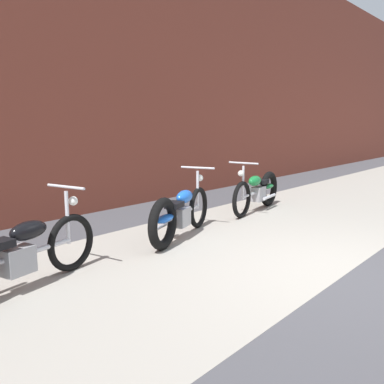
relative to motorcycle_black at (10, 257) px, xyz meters
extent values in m
plane|color=#47474C|center=(2.80, -2.32, -0.40)|extent=(80.00, 80.00, 0.00)
cube|color=#9E998E|center=(2.80, -0.57, -0.40)|extent=(36.00, 3.50, 0.01)
cube|color=brown|center=(2.80, 2.88, 2.77)|extent=(36.00, 0.50, 6.34)
torus|color=black|center=(0.79, 0.16, -0.06)|extent=(0.68, 0.21, 0.68)
cylinder|color=silver|center=(0.15, 0.03, -0.02)|extent=(1.22, 0.30, 0.06)
cube|color=#99999E|center=(0.08, 0.01, -0.06)|extent=(0.36, 0.28, 0.28)
ellipsoid|color=black|center=(0.23, 0.04, 0.22)|extent=(0.47, 0.27, 0.20)
cylinder|color=silver|center=(0.75, 0.15, 0.25)|extent=(0.05, 0.05, 0.62)
cylinder|color=silver|center=(0.75, 0.15, 0.61)|extent=(0.14, 0.58, 0.03)
sphere|color=white|center=(0.85, 0.17, 0.43)|extent=(0.11, 0.11, 0.11)
torus|color=black|center=(3.30, 0.35, -0.06)|extent=(0.67, 0.30, 0.68)
torus|color=black|center=(2.07, -0.07, -0.03)|extent=(0.73, 0.36, 0.73)
cylinder|color=silver|center=(2.69, 0.14, -0.02)|extent=(1.19, 0.45, 0.06)
cube|color=#99999E|center=(2.61, 0.12, -0.06)|extent=(0.37, 0.31, 0.28)
ellipsoid|color=blue|center=(2.76, 0.17, 0.22)|extent=(0.48, 0.32, 0.20)
ellipsoid|color=blue|center=(2.12, -0.05, 0.03)|extent=(0.47, 0.31, 0.10)
cube|color=black|center=(2.42, 0.05, 0.16)|extent=(0.33, 0.28, 0.08)
cylinder|color=silver|center=(3.26, 0.34, 0.25)|extent=(0.06, 0.06, 0.62)
cylinder|color=silver|center=(3.26, 0.34, 0.61)|extent=(0.22, 0.56, 0.03)
sphere|color=white|center=(3.36, 0.37, 0.43)|extent=(0.11, 0.11, 0.11)
cylinder|color=silver|center=(2.34, 0.18, -0.14)|extent=(0.54, 0.24, 0.06)
torus|color=black|center=(4.37, 0.23, -0.06)|extent=(0.68, 0.19, 0.68)
torus|color=black|center=(5.65, 0.44, -0.03)|extent=(0.74, 0.25, 0.73)
cylinder|color=silver|center=(5.01, 0.33, -0.02)|extent=(1.23, 0.26, 0.06)
cube|color=#99999E|center=(5.09, 0.34, -0.06)|extent=(0.35, 0.27, 0.28)
ellipsoid|color=#197A38|center=(4.93, 0.32, 0.22)|extent=(0.46, 0.26, 0.20)
ellipsoid|color=#197A38|center=(5.60, 0.43, 0.03)|extent=(0.46, 0.25, 0.10)
cube|color=black|center=(5.29, 0.38, 0.16)|extent=(0.31, 0.24, 0.08)
cylinder|color=silver|center=(4.41, 0.23, 0.25)|extent=(0.05, 0.05, 0.62)
cylinder|color=silver|center=(4.41, 0.23, 0.61)|extent=(0.13, 0.58, 0.03)
sphere|color=white|center=(4.31, 0.22, 0.43)|extent=(0.11, 0.11, 0.11)
cylinder|color=silver|center=(5.35, 0.24, -0.14)|extent=(0.55, 0.15, 0.06)
camera|label=1|loc=(-1.69, -3.97, 1.33)|focal=37.99mm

